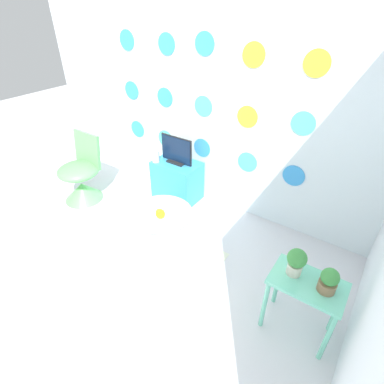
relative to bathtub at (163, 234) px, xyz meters
name	(u,v)px	position (x,y,z in m)	size (l,w,h in m)	color
ground_plane	(77,301)	(-0.25, -0.81, -0.26)	(12.00, 12.00, 0.00)	silver
wall_back_dotted	(207,87)	(-0.25, 1.08, 1.04)	(4.68, 0.05, 2.60)	white
rug	(160,260)	(0.01, -0.08, -0.26)	(1.00, 0.87, 0.01)	silver
bathtub	(163,234)	(0.00, 0.00, 0.00)	(0.97, 0.66, 0.52)	white
rubber_duck	(160,213)	(0.05, -0.07, 0.30)	(0.08, 0.09, 0.10)	yellow
chair	(81,180)	(-1.39, 0.19, 0.00)	(0.47, 0.47, 0.78)	#66C166
tv_cabinet	(177,180)	(-0.48, 0.85, -0.02)	(0.53, 0.36, 0.47)	#389ED6
tv	(176,151)	(-0.48, 0.85, 0.35)	(0.40, 0.12, 0.31)	black
vase	(156,156)	(-0.69, 0.73, 0.29)	(0.08, 0.08, 0.17)	white
side_table	(305,292)	(1.27, -0.02, 0.14)	(0.48, 0.30, 0.50)	#72D8B7
potted_plant_left	(296,261)	(1.16, 0.00, 0.35)	(0.13, 0.13, 0.21)	beige
potted_plant_right	(329,281)	(1.38, -0.02, 0.33)	(0.11, 0.11, 0.18)	#8C6B4C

